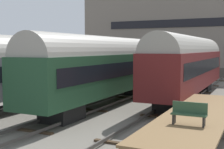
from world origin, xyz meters
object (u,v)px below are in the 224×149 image
train_car_grey (28,67)px  bench (189,113)px  train_car_maroon (189,63)px  train_car_green (107,66)px

train_car_grey → bench: train_car_grey is taller
train_car_maroon → bench: 14.20m
train_car_green → bench: size_ratio=13.07×
train_car_maroon → train_car_green: size_ratio=1.00×
bench → train_car_grey: bearing=157.0°
train_car_grey → train_car_green: train_car_grey is taller
bench → train_car_maroon: bearing=101.7°
train_car_maroon → train_car_grey: size_ratio=1.04×
train_car_maroon → train_car_grey: train_car_maroon is taller
train_car_maroon → train_car_grey: 13.02m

